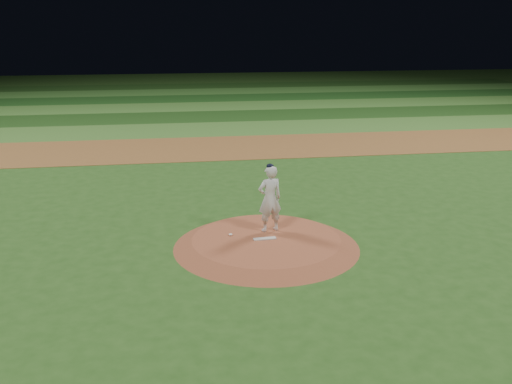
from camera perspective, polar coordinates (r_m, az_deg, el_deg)
The scene contains 12 objects.
ground at distance 17.00m, azimuth 1.04°, elevation -5.47°, with size 120.00×120.00×0.00m, color #26511A.
infield_dirt_band at distance 30.32m, azimuth -3.49°, elevation 4.45°, with size 70.00×6.00×0.02m, color brown.
outfield_stripe_0 at distance 35.70m, azimuth -4.34°, elevation 6.29°, with size 70.00×5.00×0.02m, color #3D7129.
outfield_stripe_1 at distance 40.61m, azimuth -4.91°, elevation 7.54°, with size 70.00×5.00×0.02m, color #1C4315.
outfield_stripe_2 at distance 45.55m, azimuth -5.37°, elevation 8.51°, with size 70.00×5.00×0.02m, color #3F792C.
outfield_stripe_3 at distance 50.50m, azimuth -5.74°, elevation 9.30°, with size 70.00×5.00×0.02m, color #1B4A18.
outfield_stripe_4 at distance 55.45m, azimuth -6.04°, elevation 9.95°, with size 70.00×5.00×0.02m, color #39782B.
outfield_stripe_5 at distance 60.42m, azimuth -6.30°, elevation 10.48°, with size 70.00×5.00×0.02m, color #1D4616.
pitchers_mound at distance 16.96m, azimuth 1.04°, elevation -5.08°, with size 5.50×5.50×0.25m, color #974C2F.
pitching_rubber at distance 16.86m, azimuth 0.88°, elevation -4.68°, with size 0.68×0.17×0.03m, color silver.
rosin_bag at distance 17.15m, azimuth -2.56°, elevation -4.27°, with size 0.12×0.12×0.06m, color white.
pitcher_on_mound at distance 17.20m, azimuth 1.39°, elevation -0.64°, with size 0.84×0.65×2.12m.
Camera 1 is at (-2.72, -15.51, 6.40)m, focal length 40.00 mm.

